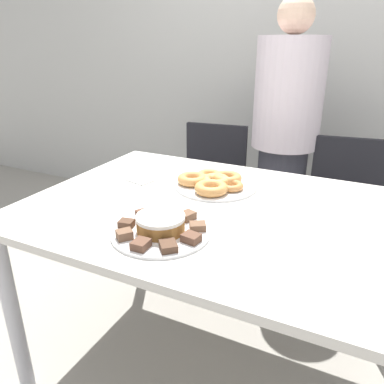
# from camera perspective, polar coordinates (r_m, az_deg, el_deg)

# --- Properties ---
(ground_plane) EXTENTS (12.00, 12.00, 0.00)m
(ground_plane) POSITION_cam_1_polar(r_m,az_deg,el_deg) (1.86, 2.86, -24.47)
(ground_plane) COLOR gray
(wall_back) EXTENTS (8.00, 0.05, 2.60)m
(wall_back) POSITION_cam_1_polar(r_m,az_deg,el_deg) (2.84, 17.26, 20.12)
(wall_back) COLOR beige
(wall_back) RESTS_ON ground_plane
(table) EXTENTS (1.41, 1.02, 0.77)m
(table) POSITION_cam_1_polar(r_m,az_deg,el_deg) (1.45, 3.37, -5.54)
(table) COLOR silver
(table) RESTS_ON ground_plane
(person_standing) EXTENTS (0.39, 0.39, 1.58)m
(person_standing) POSITION_cam_1_polar(r_m,az_deg,el_deg) (2.30, 13.93, 8.07)
(person_standing) COLOR #383842
(person_standing) RESTS_ON ground_plane
(office_chair_left) EXTENTS (0.49, 0.49, 0.86)m
(office_chair_left) POSITION_cam_1_polar(r_m,az_deg,el_deg) (2.41, 2.60, -1.20)
(office_chair_left) COLOR black
(office_chair_left) RESTS_ON ground_plane
(office_chair_right) EXTENTS (0.50, 0.50, 0.86)m
(office_chair_right) POSITION_cam_1_polar(r_m,az_deg,el_deg) (2.25, 21.95, -4.70)
(office_chair_right) COLOR black
(office_chair_right) RESTS_ON ground_plane
(plate_cake) EXTENTS (0.32, 0.32, 0.01)m
(plate_cake) POSITION_cam_1_polar(r_m,az_deg,el_deg) (1.21, -4.76, -6.13)
(plate_cake) COLOR white
(plate_cake) RESTS_ON table
(plate_donuts) EXTENTS (0.35, 0.35, 0.01)m
(plate_donuts) POSITION_cam_1_polar(r_m,az_deg,el_deg) (1.59, 3.60, 0.99)
(plate_donuts) COLOR white
(plate_donuts) RESTS_ON table
(frosted_cake) EXTENTS (0.16, 0.16, 0.05)m
(frosted_cake) POSITION_cam_1_polar(r_m,az_deg,el_deg) (1.20, -4.80, -4.76)
(frosted_cake) COLOR #9E662D
(frosted_cake) RESTS_ON plate_cake
(lamington_0) EXTENTS (0.05, 0.05, 0.02)m
(lamington_0) POSITION_cam_1_polar(r_m,az_deg,el_deg) (1.25, -9.96, -4.74)
(lamington_0) COLOR #513828
(lamington_0) RESTS_ON plate_cake
(lamington_1) EXTENTS (0.06, 0.06, 0.03)m
(lamington_1) POSITION_cam_1_polar(r_m,az_deg,el_deg) (1.18, -10.26, -6.40)
(lamington_1) COLOR brown
(lamington_1) RESTS_ON plate_cake
(lamington_2) EXTENTS (0.05, 0.05, 0.02)m
(lamington_2) POSITION_cam_1_polar(r_m,az_deg,el_deg) (1.12, -7.81, -7.92)
(lamington_2) COLOR brown
(lamington_2) RESTS_ON plate_cake
(lamington_3) EXTENTS (0.07, 0.07, 0.02)m
(lamington_3) POSITION_cam_1_polar(r_m,az_deg,el_deg) (1.10, -3.63, -8.23)
(lamington_3) COLOR #513828
(lamington_3) RESTS_ON plate_cake
(lamington_4) EXTENTS (0.06, 0.05, 0.02)m
(lamington_4) POSITION_cam_1_polar(r_m,az_deg,el_deg) (1.14, -0.13, -7.00)
(lamington_4) COLOR brown
(lamington_4) RESTS_ON plate_cake
(lamington_5) EXTENTS (0.07, 0.06, 0.02)m
(lamington_5) POSITION_cam_1_polar(r_m,az_deg,el_deg) (1.21, 0.88, -5.25)
(lamington_5) COLOR brown
(lamington_5) RESTS_ON plate_cake
(lamington_6) EXTENTS (0.06, 0.06, 0.03)m
(lamington_6) POSITION_cam_1_polar(r_m,az_deg,el_deg) (1.28, -0.72, -3.65)
(lamington_6) COLOR brown
(lamington_6) RESTS_ON plate_cake
(lamington_7) EXTENTS (0.06, 0.06, 0.02)m
(lamington_7) POSITION_cam_1_polar(r_m,az_deg,el_deg) (1.31, -3.93, -3.05)
(lamington_7) COLOR brown
(lamington_7) RESTS_ON plate_cake
(lamington_8) EXTENTS (0.06, 0.06, 0.02)m
(lamington_8) POSITION_cam_1_polar(r_m,az_deg,el_deg) (1.30, -7.46, -3.39)
(lamington_8) COLOR brown
(lamington_8) RESTS_ON plate_cake
(donut_0) EXTENTS (0.12, 0.12, 0.04)m
(donut_0) POSITION_cam_1_polar(r_m,az_deg,el_deg) (1.59, 3.62, 1.77)
(donut_0) COLOR tan
(donut_0) RESTS_ON plate_donuts
(donut_1) EXTENTS (0.14, 0.14, 0.04)m
(donut_1) POSITION_cam_1_polar(r_m,az_deg,el_deg) (1.50, 2.95, 0.59)
(donut_1) COLOR #D18E4C
(donut_1) RESTS_ON plate_donuts
(donut_2) EXTENTS (0.10, 0.10, 0.03)m
(donut_2) POSITION_cam_1_polar(r_m,az_deg,el_deg) (1.54, 6.00, 0.94)
(donut_2) COLOR #C68447
(donut_2) RESTS_ON plate_donuts
(donut_3) EXTENTS (0.13, 0.13, 0.04)m
(donut_3) POSITION_cam_1_polar(r_m,az_deg,el_deg) (1.62, 5.39, 2.17)
(donut_3) COLOR #D18E4C
(donut_3) RESTS_ON plate_donuts
(donut_4) EXTENTS (0.11, 0.11, 0.03)m
(donut_4) POSITION_cam_1_polar(r_m,az_deg,el_deg) (1.65, 2.64, 2.57)
(donut_4) COLOR tan
(donut_4) RESTS_ON plate_donuts
(donut_5) EXTENTS (0.13, 0.13, 0.04)m
(donut_5) POSITION_cam_1_polar(r_m,az_deg,el_deg) (1.59, 0.06, 1.98)
(donut_5) COLOR #D18E4C
(donut_5) RESTS_ON plate_donuts
(napkin) EXTENTS (0.12, 0.11, 0.01)m
(napkin) POSITION_cam_1_polar(r_m,az_deg,el_deg) (1.67, -7.83, 1.80)
(napkin) COLOR white
(napkin) RESTS_ON table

